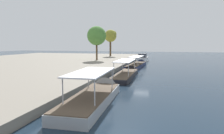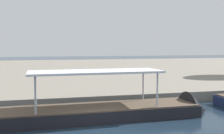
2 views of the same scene
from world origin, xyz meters
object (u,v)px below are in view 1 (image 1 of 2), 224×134
(tour_boat_1, at_px, (95,98))
(tree_1, at_px, (97,35))
(tour_boat_3, at_px, (137,65))
(mooring_bollard_1, at_px, (128,60))
(mooring_bollard_2, at_px, (136,56))
(tree_0, at_px, (111,36))
(tour_boat_2, at_px, (126,75))
(motor_yacht_4, at_px, (143,59))

(tour_boat_1, relative_size, tree_1, 1.30)
(tour_boat_3, distance_m, mooring_bollard_1, 6.59)
(mooring_bollard_2, relative_size, tree_0, 0.09)
(mooring_bollard_1, distance_m, mooring_bollard_2, 15.08)
(tour_boat_1, height_order, tour_boat_2, tour_boat_1)
(tour_boat_1, xyz_separation_m, tree_0, (58.31, 14.10, 8.25))
(tree_1, bearing_deg, mooring_bollard_2, -33.89)
(mooring_bollard_1, height_order, tree_0, tree_0)
(tour_boat_2, xyz_separation_m, motor_yacht_4, (32.08, 0.57, 0.46))
(tour_boat_3, bearing_deg, mooring_bollard_2, 12.29)
(tour_boat_3, height_order, mooring_bollard_1, tour_boat_3)
(motor_yacht_4, xyz_separation_m, mooring_bollard_2, (4.76, 3.12, 0.54))
(motor_yacht_4, bearing_deg, mooring_bollard_1, 165.54)
(tour_boat_2, bearing_deg, mooring_bollard_1, 8.57)
(tour_boat_1, relative_size, mooring_bollard_1, 19.30)
(tree_0, bearing_deg, mooring_bollard_2, -118.62)
(tour_boat_1, height_order, motor_yacht_4, motor_yacht_4)
(tour_boat_2, xyz_separation_m, tree_0, (42.62, 14.28, 8.31))
(mooring_bollard_2, bearing_deg, tree_1, 146.11)
(tour_boat_3, relative_size, tree_1, 1.52)
(tour_boat_1, relative_size, tree_0, 1.27)
(tree_1, bearing_deg, tree_0, 3.31)
(tour_boat_1, relative_size, tour_boat_2, 0.92)
(mooring_bollard_2, height_order, tree_0, tree_0)
(tour_boat_2, height_order, tour_boat_3, tour_boat_2)
(tour_boat_3, height_order, mooring_bollard_2, tour_boat_3)
(tour_boat_1, distance_m, tour_boat_3, 31.85)
(tour_boat_3, relative_size, motor_yacht_4, 1.76)
(tour_boat_2, height_order, mooring_bollard_2, tour_boat_2)
(tree_0, bearing_deg, tour_boat_1, -166.40)
(motor_yacht_4, bearing_deg, tour_boat_2, -176.81)
(tour_boat_1, height_order, mooring_bollard_2, tour_boat_1)
(tour_boat_3, height_order, tree_1, tree_1)
(tour_boat_2, bearing_deg, motor_yacht_4, 0.06)
(tree_0, xyz_separation_m, tree_1, (-19.83, -1.15, -0.59))
(mooring_bollard_1, distance_m, tree_0, 24.55)
(tour_boat_2, relative_size, tour_boat_3, 0.93)
(motor_yacht_4, distance_m, tree_1, 17.23)
(tour_boat_2, relative_size, tree_1, 1.41)
(tour_boat_1, xyz_separation_m, tour_boat_3, (31.84, 0.13, -0.09))
(motor_yacht_4, distance_m, tree_0, 18.99)
(tour_boat_3, xyz_separation_m, tree_0, (26.46, 13.97, 8.34))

